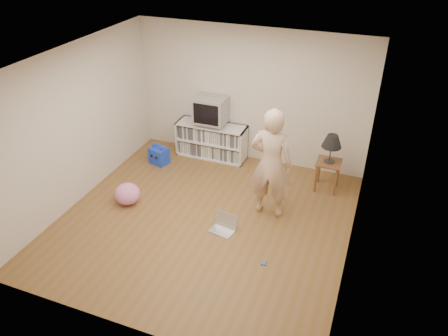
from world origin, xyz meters
The scene contains 13 objects.
ground centered at (0.00, 0.00, 0.00)m, with size 4.50×4.50×0.00m, color brown.
walls centered at (0.00, 0.00, 1.30)m, with size 4.52×4.52×2.60m.
ceiling centered at (0.00, 0.00, 2.60)m, with size 4.50×4.50×0.01m, color white.
media_unit centered at (-0.71, 2.04, 0.35)m, with size 1.40×0.45×0.70m.
dvd_deck centered at (-0.71, 2.02, 0.73)m, with size 0.45×0.35×0.07m, color gray.
crt_tv centered at (-0.71, 2.02, 1.02)m, with size 0.60×0.53×0.50m.
side_table centered at (1.66, 1.65, 0.42)m, with size 0.42×0.42×0.55m.
table_lamp centered at (1.66, 1.65, 0.94)m, with size 0.34×0.34×0.52m.
person centered at (0.89, 0.59, 0.93)m, with size 0.68×0.44×1.85m, color beige.
laptop centered at (0.37, -0.10, 0.07)m, with size 0.42×0.36×0.26m.
playing_cards centered at (1.18, -0.61, 0.01)m, with size 0.07×0.09×0.02m, color #4156AE.
plush_blue centered at (-1.57, 1.39, 0.17)m, with size 0.40×0.35×0.40m.
plush_pink centered at (-1.41, -0.01, 0.18)m, with size 0.43×0.43×0.36m, color #EF7FCB.
Camera 1 is at (2.31, -5.13, 4.34)m, focal length 35.00 mm.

